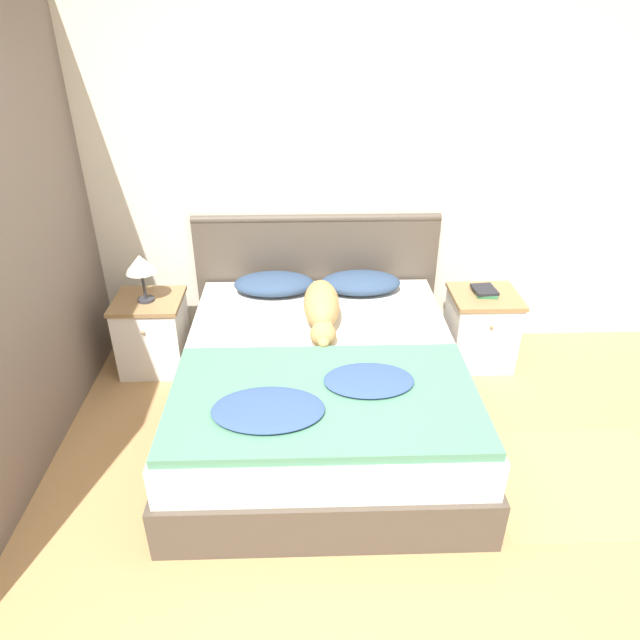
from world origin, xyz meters
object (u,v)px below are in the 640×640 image
(bed, at_px, (321,389))
(table_lamp, at_px, (140,266))
(nightstand_left, at_px, (153,333))
(pillow_left, at_px, (274,284))
(pillow_right, at_px, (361,283))
(nightstand_right, at_px, (480,328))
(book_stack, at_px, (485,290))
(dog, at_px, (322,308))

(bed, distance_m, table_lamp, 1.44)
(nightstand_left, relative_size, pillow_left, 0.97)
(pillow_left, relative_size, table_lamp, 1.67)
(nightstand_left, relative_size, pillow_right, 0.97)
(nightstand_left, xyz_separation_m, table_lamp, (0.00, -0.02, 0.53))
(nightstand_right, relative_size, pillow_left, 0.97)
(pillow_right, relative_size, book_stack, 2.52)
(bed, bearing_deg, book_stack, 31.43)
(nightstand_left, xyz_separation_m, dog, (1.18, -0.35, 0.37))
(pillow_right, height_order, book_stack, pillow_right)
(nightstand_right, relative_size, dog, 0.73)
(bed, height_order, pillow_left, pillow_left)
(nightstand_left, distance_m, nightstand_right, 2.33)
(nightstand_left, height_order, dog, dog)
(pillow_right, xyz_separation_m, dog, (-0.29, -0.44, 0.04))
(nightstand_left, bearing_deg, pillow_right, 3.57)
(pillow_left, bearing_deg, nightstand_left, -173.96)
(book_stack, bearing_deg, pillow_right, 175.60)
(dog, relative_size, table_lamp, 2.21)
(pillow_right, bearing_deg, bed, -111.23)
(book_stack, bearing_deg, nightstand_left, -179.38)
(pillow_left, bearing_deg, pillow_right, 0.00)
(nightstand_right, height_order, pillow_right, pillow_right)
(nightstand_right, xyz_separation_m, pillow_left, (-1.47, 0.09, 0.33))
(pillow_right, distance_m, dog, 0.53)
(bed, height_order, pillow_right, pillow_right)
(pillow_left, height_order, book_stack, pillow_left)
(pillow_left, height_order, table_lamp, table_lamp)
(book_stack, bearing_deg, bed, -148.57)
(bed, relative_size, nightstand_left, 3.65)
(nightstand_right, distance_m, dog, 1.26)
(bed, relative_size, pillow_right, 3.55)
(pillow_left, bearing_deg, book_stack, -2.59)
(book_stack, bearing_deg, table_lamp, -178.84)
(dog, bearing_deg, nightstand_right, 17.06)
(pillow_left, xyz_separation_m, dog, (0.32, -0.44, 0.04))
(bed, relative_size, pillow_left, 3.55)
(bed, bearing_deg, pillow_left, 111.23)
(pillow_left, height_order, pillow_right, same)
(bed, bearing_deg, dog, 87.32)
(nightstand_right, relative_size, pillow_right, 0.97)
(nightstand_right, bearing_deg, book_stack, 96.48)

